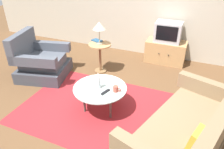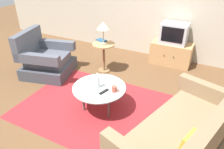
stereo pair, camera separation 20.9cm
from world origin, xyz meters
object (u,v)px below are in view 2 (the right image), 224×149
Objects in this scene: armchair at (45,60)px; tv_remote_dark at (104,92)px; couch at (182,138)px; vase at (98,80)px; table_lamp at (103,26)px; mug at (114,89)px; coffee_table at (99,89)px; tv_stand at (171,53)px; book at (101,40)px; side_table at (104,52)px; television at (174,33)px.

armchair reaches higher than tv_remote_dark.
couch reaches higher than vase.
table_lamp is 3.55× the size of mug.
coffee_table is 0.94× the size of tv_stand.
armchair is at bearing 161.00° from vase.
couch is at bearing -19.30° from book.
tv_stand is (1.20, 1.03, -0.20)m from side_table.
coffee_table is 0.17m from tv_remote_dark.
tv_stand is 6.91× the size of mug.
coffee_table is 1.83× the size of table_lamp.
armchair is at bearing -143.54° from tv_stand.
television is at bearing 90.00° from tv_stand.
side_table is 1.45m from tv_remote_dark.
vase is at bearing 93.71° from couch.
table_lamp is (-1.19, -1.05, 0.76)m from tv_stand.
couch is 10.89× the size of tv_remote_dark.
coffee_table is 2.33m from television.
tv_stand is 3.36× the size of vase.
vase is 1.48× the size of tv_remote_dark.
tv_remote_dark is at bearing 95.69° from couch.
tv_remote_dark is at bearing -28.00° from vase.
book reaches higher than side_table.
television is 2.13× the size of vase.
table_lamp is at bearing 114.60° from vase.
armchair is at bearing 90.89° from couch.
coffee_table is 0.28m from mug.
mug is (0.27, -0.00, 0.08)m from coffee_table.
vase is at bearing -106.46° from television.
television reaches higher than mug.
coffee_table is at bearing -106.02° from television.
coffee_table is 6.49× the size of mug.
tv_remote_dark is at bearing -102.29° from tv_stand.
couch is at bearing 94.65° from tv_remote_dark.
armchair is 4.17× the size of vase.
mug is at bearing -99.36° from television.
coffee_table is (1.62, -0.54, 0.09)m from armchair.
mug reaches higher than coffee_table.
vase is at bearing -160.29° from coffee_table.
armchair is 8.58× the size of mug.
table_lamp is 1.37m from vase.
tv_stand is (-0.72, 2.56, -0.03)m from couch.
book is at bearing 114.99° from armchair.
tv_stand is 0.47m from television.
television is 2.26m from mug.
vase is (-1.38, 0.34, 0.27)m from couch.
television is at bearing 112.45° from armchair.
book is at bearing 117.71° from coffee_table.
television is 1.61m from book.
tv_stand is 2.33m from vase.
coffee_table is at bearing -42.66° from book.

